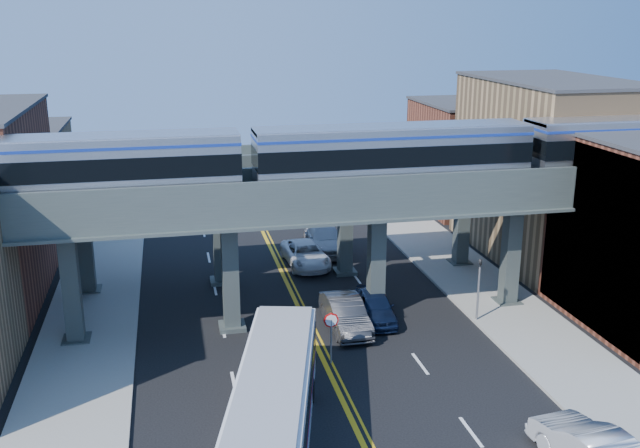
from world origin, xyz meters
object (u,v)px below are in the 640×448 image
(stop_sign, at_px, (331,330))
(transit_bus, at_px, (274,410))
(car_lane_a, at_px, (375,306))
(transit_train, at_px, (392,154))
(car_lane_c, at_px, (306,254))
(car_lane_d, at_px, (325,238))
(traffic_signal, at_px, (479,283))
(car_lane_b, at_px, (345,314))

(stop_sign, xyz_separation_m, transit_bus, (-3.73, -6.35, -0.11))
(transit_bus, xyz_separation_m, car_lane_a, (7.27, 10.87, -0.84))
(transit_train, distance_m, car_lane_a, 8.45)
(transit_train, bearing_deg, transit_bus, -125.74)
(car_lane_c, distance_m, car_lane_d, 3.43)
(traffic_signal, xyz_separation_m, car_lane_b, (-7.26, 0.68, -1.45))
(transit_bus, bearing_deg, traffic_signal, -39.34)
(traffic_signal, bearing_deg, car_lane_d, 111.35)
(transit_train, relative_size, car_lane_c, 8.25)
(car_lane_b, xyz_separation_m, car_lane_d, (1.83, 13.22, 0.03))
(transit_train, height_order, car_lane_b, transit_train)
(transit_bus, xyz_separation_m, car_lane_c, (5.23, 20.44, -0.89))
(transit_bus, bearing_deg, car_lane_b, -14.04)
(transit_train, xyz_separation_m, stop_sign, (-4.44, -5.00, -7.43))
(transit_bus, relative_size, car_lane_c, 2.32)
(stop_sign, distance_m, traffic_signal, 9.41)
(car_lane_a, distance_m, car_lane_c, 9.78)
(car_lane_a, distance_m, car_lane_d, 12.38)
(car_lane_a, relative_size, car_lane_b, 0.92)
(traffic_signal, relative_size, car_lane_b, 0.79)
(transit_bus, height_order, car_lane_c, transit_bus)
(transit_bus, bearing_deg, car_lane_d, -3.06)
(car_lane_a, xyz_separation_m, car_lane_c, (-2.03, 9.57, -0.04))
(car_lane_c, bearing_deg, stop_sign, -98.64)
(stop_sign, distance_m, transit_bus, 7.37)
(car_lane_b, bearing_deg, traffic_signal, -6.28)
(transit_train, relative_size, car_lane_d, 7.45)
(car_lane_c, bearing_deg, traffic_signal, -58.84)
(car_lane_b, height_order, car_lane_c, car_lane_b)
(transit_train, bearing_deg, stop_sign, -131.59)
(transit_train, xyz_separation_m, car_lane_c, (-2.94, 9.09, -8.43))
(traffic_signal, xyz_separation_m, transit_bus, (-12.63, -9.35, -0.65))
(transit_bus, distance_m, car_lane_a, 13.10)
(car_lane_b, bearing_deg, car_lane_a, 22.98)
(stop_sign, bearing_deg, car_lane_d, 78.40)
(transit_train, distance_m, transit_bus, 15.89)
(stop_sign, relative_size, transit_bus, 0.21)
(car_lane_a, xyz_separation_m, car_lane_b, (-1.89, -0.84, 0.04))
(stop_sign, height_order, traffic_signal, traffic_signal)
(transit_train, distance_m, traffic_signal, 8.45)
(transit_train, bearing_deg, car_lane_d, 94.66)
(transit_train, height_order, stop_sign, transit_train)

